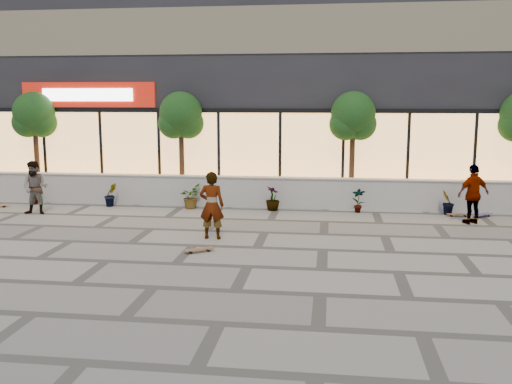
# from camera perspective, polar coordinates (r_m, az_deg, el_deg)

# --- Properties ---
(ground) EXTENTS (80.00, 80.00, 0.00)m
(ground) POSITION_cam_1_polar(r_m,az_deg,el_deg) (12.70, -0.86, -7.47)
(ground) COLOR gray
(ground) RESTS_ON ground
(planter_wall) EXTENTS (22.00, 0.42, 1.04)m
(planter_wall) POSITION_cam_1_polar(r_m,az_deg,el_deg) (19.37, 2.15, -0.01)
(planter_wall) COLOR beige
(planter_wall) RESTS_ON ground
(retail_building) EXTENTS (24.00, 9.17, 8.50)m
(retail_building) POSITION_cam_1_polar(r_m,az_deg,el_deg) (24.59, 3.42, 10.67)
(retail_building) COLOR black
(retail_building) RESTS_ON ground
(shrub_a) EXTENTS (0.43, 0.29, 0.81)m
(shrub_a) POSITION_cam_1_polar(r_m,az_deg,el_deg) (21.40, -21.30, -0.08)
(shrub_a) COLOR #123916
(shrub_a) RESTS_ON ground
(shrub_b) EXTENTS (0.57, 0.57, 0.81)m
(shrub_b) POSITION_cam_1_polar(r_m,az_deg,el_deg) (20.20, -14.32, -0.25)
(shrub_b) COLOR #123916
(shrub_b) RESTS_ON ground
(shrub_c) EXTENTS (0.68, 0.77, 0.81)m
(shrub_c) POSITION_cam_1_polar(r_m,az_deg,el_deg) (19.34, -6.60, -0.44)
(shrub_c) COLOR #123916
(shrub_c) RESTS_ON ground
(shrub_d) EXTENTS (0.64, 0.64, 0.81)m
(shrub_d) POSITION_cam_1_polar(r_m,az_deg,el_deg) (18.86, 1.68, -0.63)
(shrub_d) COLOR #123916
(shrub_d) RESTS_ON ground
(shrub_e) EXTENTS (0.46, 0.35, 0.81)m
(shrub_e) POSITION_cam_1_polar(r_m,az_deg,el_deg) (18.79, 10.21, -0.82)
(shrub_e) COLOR #123916
(shrub_e) RESTS_ON ground
(shrub_f) EXTENTS (0.55, 0.57, 0.81)m
(shrub_f) POSITION_cam_1_polar(r_m,az_deg,el_deg) (19.13, 18.61, -0.98)
(shrub_f) COLOR #123916
(shrub_f) RESTS_ON ground
(tree_west) EXTENTS (1.60, 1.50, 3.92)m
(tree_west) POSITION_cam_1_polar(r_m,az_deg,el_deg) (22.49, -21.29, 6.97)
(tree_west) COLOR #462819
(tree_west) RESTS_ON ground
(tree_midwest) EXTENTS (1.60, 1.50, 3.92)m
(tree_midwest) POSITION_cam_1_polar(r_m,az_deg,el_deg) (20.43, -7.52, 7.34)
(tree_midwest) COLOR #462819
(tree_midwest) RESTS_ON ground
(tree_mideast) EXTENTS (1.60, 1.50, 3.92)m
(tree_mideast) POSITION_cam_1_polar(r_m,az_deg,el_deg) (19.76, 9.68, 7.22)
(tree_mideast) COLOR #462819
(tree_mideast) RESTS_ON ground
(skater_center) EXTENTS (0.66, 0.44, 1.79)m
(skater_center) POSITION_cam_1_polar(r_m,az_deg,el_deg) (15.01, -4.45, -1.34)
(skater_center) COLOR silver
(skater_center) RESTS_ON ground
(skater_left) EXTENTS (0.88, 0.71, 1.72)m
(skater_left) POSITION_cam_1_polar(r_m,az_deg,el_deg) (19.46, -21.19, 0.39)
(skater_left) COLOR tan
(skater_left) RESTS_ON ground
(skater_right_near) EXTENTS (1.12, 0.83, 1.77)m
(skater_right_near) POSITION_cam_1_polar(r_m,az_deg,el_deg) (17.96, 20.91, -0.21)
(skater_right_near) COLOR white
(skater_right_near) RESTS_ON ground
(skateboard_center) EXTENTS (0.71, 0.55, 0.09)m
(skateboard_center) POSITION_cam_1_polar(r_m,az_deg,el_deg) (13.88, -5.69, -5.74)
(skateboard_center) COLOR brown
(skateboard_center) RESTS_ON ground
(skateboard_right_near) EXTENTS (0.71, 0.23, 0.08)m
(skateboard_right_near) POSITION_cam_1_polar(r_m,az_deg,el_deg) (19.01, 19.56, -2.13)
(skateboard_right_near) COLOR brown
(skateboard_right_near) RESTS_ON ground
(skateboard_right_far) EXTENTS (0.76, 0.66, 0.10)m
(skateboard_right_far) POSITION_cam_1_polar(r_m,az_deg,el_deg) (19.17, 21.64, -2.12)
(skateboard_right_far) COLOR #514178
(skateboard_right_far) RESTS_ON ground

